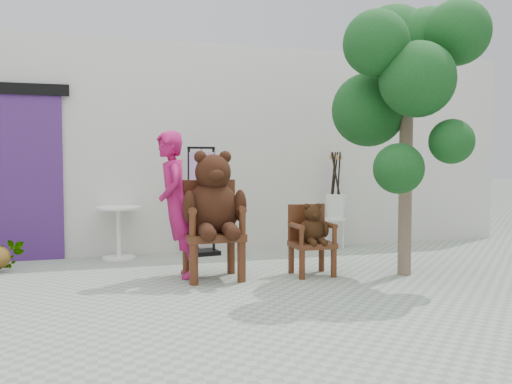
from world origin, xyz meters
TOP-DOWN VIEW (x-y plane):
  - ground_plane at (0.00, 0.00)m, footprint 60.00×60.00m
  - back_wall at (0.00, 3.10)m, footprint 9.00×1.00m
  - doorway at (-3.00, 2.58)m, footprint 1.40×0.11m
  - chair_big at (-0.74, 0.77)m, footprint 0.71×0.75m
  - chair_small at (0.39, 0.65)m, footprint 0.46×0.45m
  - person at (-1.10, 0.96)m, footprint 0.42×0.62m
  - cafe_table at (-1.70, 2.35)m, footprint 0.60×0.60m
  - display_stand at (-0.57, 2.35)m, footprint 0.49×0.41m
  - stool_bucket at (1.48, 2.35)m, footprint 0.32×0.32m
  - tree at (1.40, 0.42)m, footprint 1.65×1.76m
  - potted_plant at (-3.06, 1.84)m, footprint 0.48×0.45m

SIDE VIEW (x-z plane):
  - ground_plane at x=0.00m, z-range 0.00..0.00m
  - potted_plant at x=-3.06m, z-range 0.00..0.45m
  - cafe_table at x=-1.70m, z-range 0.09..0.79m
  - chair_small at x=0.39m, z-range 0.08..0.91m
  - display_stand at x=-0.57m, z-range -0.17..1.34m
  - stool_bucket at x=1.48m, z-range -0.08..1.37m
  - chair_big at x=-0.74m, z-range 0.08..1.51m
  - person at x=-1.10m, z-range 0.00..1.64m
  - doorway at x=-3.00m, z-range 0.00..2.33m
  - back_wall at x=0.00m, z-range 0.00..3.00m
  - tree at x=1.40m, z-range 0.72..3.91m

